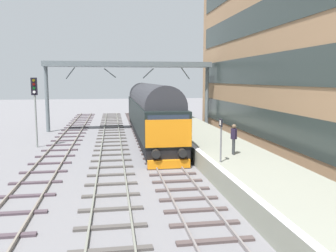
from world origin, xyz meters
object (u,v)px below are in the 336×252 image
(waiting_passenger, at_px, (234,136))
(signal_post_near, at_px, (35,103))
(platform_number_sign, at_px, (221,134))
(diesel_locomotive, at_px, (151,111))

(waiting_passenger, bearing_deg, signal_post_near, 63.00)
(platform_number_sign, bearing_deg, signal_post_near, 135.29)
(signal_post_near, height_order, waiting_passenger, signal_post_near)
(diesel_locomotive, relative_size, signal_post_near, 3.72)
(signal_post_near, bearing_deg, platform_number_sign, -44.71)
(waiting_passenger, bearing_deg, platform_number_sign, 152.51)
(diesel_locomotive, bearing_deg, waiting_passenger, -72.71)
(diesel_locomotive, xyz_separation_m, signal_post_near, (-8.70, -1.67, 0.86))
(diesel_locomotive, relative_size, platform_number_sign, 9.02)
(diesel_locomotive, xyz_separation_m, platform_number_sign, (2.10, -12.36, -0.08))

